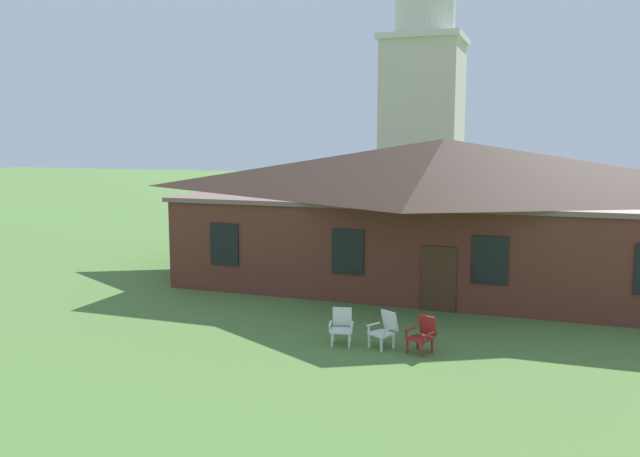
# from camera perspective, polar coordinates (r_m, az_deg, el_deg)

# --- Properties ---
(brick_building) EXTENTS (19.11, 10.40, 5.49)m
(brick_building) POSITION_cam_1_polar(r_m,az_deg,el_deg) (25.86, 10.67, 1.75)
(brick_building) COLOR brown
(brick_building) RESTS_ON ground
(dome_tower) EXTENTS (5.18, 5.18, 17.70)m
(dome_tower) POSITION_cam_1_polar(r_m,az_deg,el_deg) (43.35, 9.00, 11.07)
(dome_tower) COLOR beige
(dome_tower) RESTS_ON ground
(lawn_chair_by_porch) EXTENTS (0.73, 0.77, 0.96)m
(lawn_chair_by_porch) POSITION_cam_1_polar(r_m,az_deg,el_deg) (17.69, 1.91, -8.45)
(lawn_chair_by_porch) COLOR white
(lawn_chair_by_porch) RESTS_ON ground
(lawn_chair_near_door) EXTENTS (0.83, 0.86, 0.96)m
(lawn_chair_near_door) POSITION_cam_1_polar(r_m,az_deg,el_deg) (17.47, 5.68, -8.70)
(lawn_chair_near_door) COLOR silver
(lawn_chair_near_door) RESTS_ON ground
(lawn_chair_left_end) EXTENTS (0.81, 0.85, 0.96)m
(lawn_chair_left_end) POSITION_cam_1_polar(r_m,az_deg,el_deg) (17.16, 8.98, -9.06)
(lawn_chair_left_end) COLOR maroon
(lawn_chair_left_end) RESTS_ON ground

